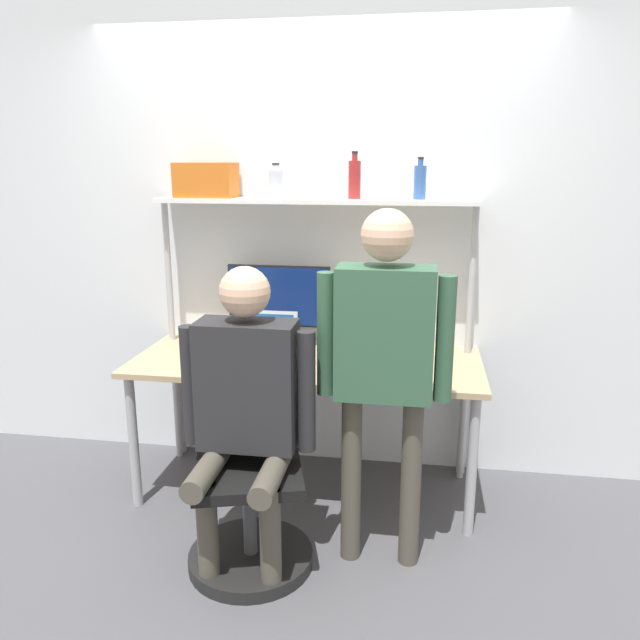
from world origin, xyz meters
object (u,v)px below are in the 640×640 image
at_px(laptop, 266,349).
at_px(cell_phone, 307,367).
at_px(storage_box, 206,180).
at_px(bottle_clear, 276,183).
at_px(monitor, 279,300).
at_px(person_standing, 384,348).
at_px(bottle_blue, 420,182).
at_px(bottle_red, 354,179).
at_px(office_chair, 249,502).
at_px(person_seated, 246,398).

distance_m(laptop, cell_phone, 0.24).
bearing_deg(storage_box, bottle_clear, -0.00).
distance_m(monitor, laptop, 0.37).
distance_m(person_standing, bottle_blue, 1.07).
bearing_deg(monitor, cell_phone, -58.94).
distance_m(laptop, person_standing, 0.83).
xyz_separation_m(person_standing, bottle_blue, (0.12, 0.83, 0.66)).
distance_m(person_standing, bottle_red, 1.09).
height_order(person_standing, bottle_blue, bottle_blue).
relative_size(monitor, bottle_clear, 3.14).
relative_size(laptop, bottle_red, 1.27).
relative_size(monitor, bottle_blue, 2.69).
xyz_separation_m(cell_phone, person_standing, (0.41, -0.44, 0.25)).
height_order(laptop, bottle_blue, bottle_blue).
xyz_separation_m(laptop, bottle_red, (0.42, 0.34, 0.86)).
relative_size(office_chair, bottle_clear, 5.05).
xyz_separation_m(bottle_red, bottle_blue, (0.34, 0.00, -0.01)).
distance_m(cell_phone, office_chair, 0.73).
height_order(laptop, office_chair, laptop).
height_order(bottle_red, bottle_clear, bottle_red).
bearing_deg(storage_box, person_seated, -64.18).
bearing_deg(bottle_blue, cell_phone, -143.25).
bearing_deg(bottle_blue, bottle_red, 180.00).
bearing_deg(bottle_red, cell_phone, -115.55).
distance_m(office_chair, person_seated, 0.52).
distance_m(office_chair, bottle_clear, 1.65).
bearing_deg(bottle_red, storage_box, 180.00).
relative_size(cell_phone, bottle_clear, 0.81).
bearing_deg(person_seated, monitor, 94.11).
bearing_deg(bottle_clear, storage_box, 180.00).
relative_size(office_chair, person_seated, 0.69).
distance_m(office_chair, storage_box, 1.72).
distance_m(person_seated, bottle_red, 1.35).
bearing_deg(monitor, office_chair, -86.39).
relative_size(person_seated, person_standing, 0.85).
bearing_deg(bottle_red, office_chair, -111.12).
distance_m(bottle_blue, storage_box, 1.16).
distance_m(cell_phone, bottle_blue, 1.13).
relative_size(person_seated, storage_box, 4.26).
bearing_deg(office_chair, bottle_blue, 52.93).
distance_m(laptop, office_chair, 0.79).
height_order(laptop, person_seated, person_seated).
height_order(monitor, storage_box, storage_box).
bearing_deg(bottle_blue, person_standing, -98.08).
bearing_deg(bottle_red, person_seated, -109.62).
bearing_deg(person_standing, person_seated, -166.37).
bearing_deg(bottle_clear, office_chair, -85.87).
relative_size(bottle_blue, bottle_clear, 1.17).
bearing_deg(person_seated, bottle_blue, 54.69).
xyz_separation_m(person_standing, bottle_clear, (-0.65, 0.83, 0.64)).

